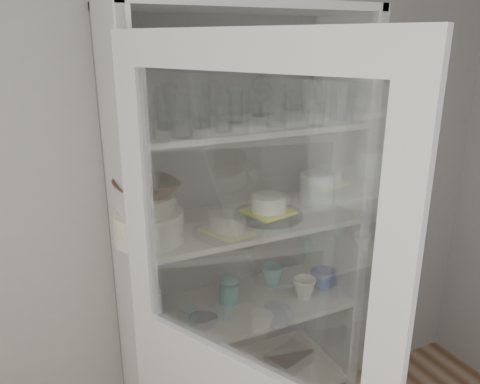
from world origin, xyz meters
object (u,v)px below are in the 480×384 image
grey_bowl_stack (317,188)px  cream_dish (239,373)px  goblet_0 (171,101)px  mug_blue (322,279)px  goblet_2 (261,93)px  mug_white (304,288)px  plate_stack_back (149,210)px  goblet_3 (311,93)px  terracotta_bowl (147,188)px  glass_platter (268,215)px  yellow_trivet (268,211)px  mug_teal (272,275)px  cream_bowl (148,204)px  teal_jar (229,291)px  white_ramekin (268,203)px  tin_box (289,358)px  goblet_1 (203,100)px  pantry_cabinet (234,280)px  white_canister (148,306)px  measuring_cups (201,321)px  plate_stack_front (149,226)px

grey_bowl_stack → cream_dish: grey_bowl_stack is taller
goblet_0 → mug_blue: (0.65, -0.15, -0.84)m
goblet_2 → mug_white: goblet_2 is taller
cream_dish → plate_stack_back: bearing=159.9°
grey_bowl_stack → mug_white: grey_bowl_stack is taller
grey_bowl_stack → goblet_3: bearing=84.1°
goblet_3 → terracotta_bowl: (-0.81, -0.18, -0.28)m
glass_platter → yellow_trivet: bearing=0.0°
yellow_trivet → mug_teal: (0.09, 0.11, -0.37)m
cream_bowl → yellow_trivet: size_ratio=1.15×
teal_jar → white_ramekin: bearing=-20.4°
cream_bowl → mug_teal: (0.61, 0.13, -0.49)m
goblet_2 → mug_white: bearing=-61.2°
tin_box → goblet_2: bearing=123.8°
goblet_1 → goblet_2: 0.27m
glass_platter → mug_teal: glass_platter is taller
goblet_3 → grey_bowl_stack: 0.43m
glass_platter → mug_white: 0.40m
goblet_1 → glass_platter: size_ratio=0.56×
goblet_0 → yellow_trivet: size_ratio=1.00×
terracotta_bowl → teal_jar: (0.36, 0.08, -0.55)m
pantry_cabinet → yellow_trivet: pantry_cabinet is taller
goblet_2 → grey_bowl_stack: (0.24, -0.10, -0.42)m
goblet_0 → white_ramekin: bearing=-19.0°
goblet_1 → mug_blue: (0.51, -0.16, -0.84)m
goblet_1 → mug_teal: bearing=-6.6°
goblet_3 → cream_bowl: (-0.81, -0.18, -0.34)m
glass_platter → cream_dish: glass_platter is taller
mug_white → glass_platter: bearing=150.8°
goblet_0 → tin_box: bearing=-12.9°
yellow_trivet → mug_white: bearing=-19.9°
white_canister → glass_platter: bearing=-8.2°
goblet_3 → mug_blue: goblet_3 is taller
goblet_0 → yellow_trivet: goblet_0 is taller
mug_blue → measuring_cups: 0.62m
glass_platter → mug_blue: 0.46m
white_canister → plate_stack_front: bearing=-89.5°
goblet_2 → terracotta_bowl: size_ratio=0.81×
pantry_cabinet → white_ramekin: bearing=-39.6°
glass_platter → grey_bowl_stack: 0.30m
goblet_1 → mug_teal: goblet_1 is taller
goblet_0 → cream_bowl: (-0.15, -0.15, -0.34)m
goblet_2 → tin_box: 1.28m
plate_stack_front → white_ramekin: (0.52, 0.02, 0.00)m
goblet_1 → teal_jar: bearing=-50.5°
mug_blue → white_canister: 0.81m
pantry_cabinet → plate_stack_front: (-0.40, -0.12, 0.38)m
plate_stack_front → mug_white: size_ratio=2.49×
plate_stack_back → mug_teal: bearing=-4.2°
glass_platter → tin_box: size_ratio=1.41×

